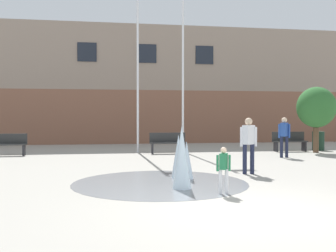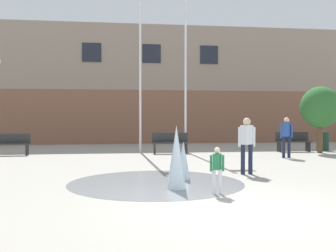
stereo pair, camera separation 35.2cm
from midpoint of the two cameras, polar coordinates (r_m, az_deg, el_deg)
name	(u,v)px [view 1 (the left image)]	position (r m, az deg, el deg)	size (l,w,h in m)	color
ground_plane	(252,212)	(6.99, 10.63, -12.12)	(100.00, 100.00, 0.00)	#9E998E
library_building	(142,88)	(26.50, -4.12, 5.58)	(36.00, 6.05, 7.12)	brown
splash_fountain	(177,163)	(9.64, 0.31, -5.36)	(4.29, 4.29, 1.44)	gray
park_bench_far_left	(7,144)	(17.67, -22.91, -2.44)	(1.60, 0.44, 0.91)	#28282D
park_bench_under_left_flagpole	(168,142)	(17.29, -0.60, -2.41)	(1.60, 0.44, 0.91)	#28282D
park_bench_near_trashcan	(289,141)	(19.11, 16.70, -2.10)	(1.60, 0.44, 0.91)	#28282D
adult_watching	(249,141)	(11.29, 10.74, -2.16)	(0.50, 0.36, 1.59)	#1E233D
adult_in_red	(284,134)	(16.12, 15.92, -1.12)	(0.50, 0.38, 1.59)	#1E233D
child_running	(224,167)	(8.32, 6.86, -5.87)	(0.31, 0.24, 0.99)	silver
flagpole_left	(138,52)	(18.00, -4.90, 10.66)	(0.80, 0.10, 8.55)	silver
flagpole_right	(184,57)	(18.24, 1.71, 9.98)	(0.80, 0.10, 8.20)	silver
trash_can	(318,141)	(20.18, 20.51, -2.04)	(0.56, 0.56, 0.90)	#193323
street_tree_near_building	(316,108)	(18.78, 20.21, 2.52)	(1.72, 1.72, 2.96)	brown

